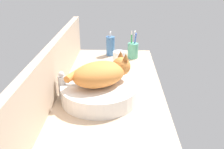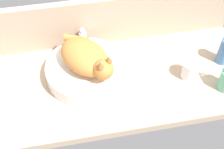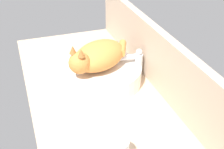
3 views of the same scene
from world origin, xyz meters
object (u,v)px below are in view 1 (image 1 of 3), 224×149
at_px(sink_basin, 99,92).
at_px(soap_dispenser, 110,46).
at_px(cat, 102,73).
at_px(toothbrush_cup, 133,50).
at_px(water_glass, 119,59).
at_px(faucet, 64,84).

bearing_deg(sink_basin, soap_dispenser, -2.23).
xyz_separation_m(cat, toothbrush_cup, (0.59, -0.17, -0.08)).
bearing_deg(cat, soap_dispenser, -1.26).
bearing_deg(water_glass, soap_dispenser, 18.83).
bearing_deg(cat, sink_basin, 125.46).
xyz_separation_m(cat, water_glass, (0.45, -0.08, -0.09)).
bearing_deg(sink_basin, faucet, 86.48).
height_order(soap_dispenser, water_glass, soap_dispenser).
relative_size(sink_basin, cat, 1.19).
height_order(sink_basin, water_glass, water_glass).
bearing_deg(soap_dispenser, sink_basin, 177.77).
distance_m(cat, water_glass, 0.47).
xyz_separation_m(soap_dispenser, toothbrush_cup, (-0.05, -0.16, -0.01)).
bearing_deg(soap_dispenser, faucet, 163.39).
height_order(sink_basin, cat, cat).
bearing_deg(faucet, water_glass, -29.27).
height_order(sink_basin, soap_dispenser, soap_dispenser).
bearing_deg(sink_basin, cat, -54.54).
relative_size(sink_basin, toothbrush_cup, 1.92).
distance_m(cat, soap_dispenser, 0.64).
relative_size(cat, soap_dispenser, 1.81).
bearing_deg(sink_basin, water_glass, -10.84).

